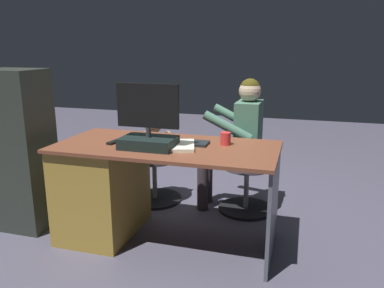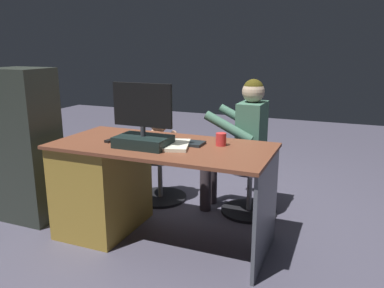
% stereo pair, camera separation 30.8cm
% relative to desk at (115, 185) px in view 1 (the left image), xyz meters
% --- Properties ---
extents(ground_plane, '(10.00, 10.00, 0.00)m').
position_rel_desk_xyz_m(ground_plane, '(-0.42, -0.33, -0.40)').
color(ground_plane, '#4D4A5B').
extents(desk, '(1.59, 0.75, 0.74)m').
position_rel_desk_xyz_m(desk, '(0.00, 0.00, 0.00)').
color(desk, brown).
rests_on(desk, ground_plane).
extents(monitor, '(0.44, 0.25, 0.44)m').
position_rel_desk_xyz_m(monitor, '(-0.34, 0.11, 0.47)').
color(monitor, black).
rests_on(monitor, desk).
extents(keyboard, '(0.42, 0.14, 0.02)m').
position_rel_desk_xyz_m(keyboard, '(-0.50, -0.08, 0.36)').
color(keyboard, black).
rests_on(keyboard, desk).
extents(computer_mouse, '(0.06, 0.10, 0.04)m').
position_rel_desk_xyz_m(computer_mouse, '(-0.18, -0.09, 0.37)').
color(computer_mouse, '#272B2C').
rests_on(computer_mouse, desk).
extents(cup, '(0.07, 0.07, 0.09)m').
position_rel_desk_xyz_m(cup, '(-0.83, -0.13, 0.39)').
color(cup, red).
rests_on(cup, desk).
extents(tv_remote, '(0.07, 0.16, 0.02)m').
position_rel_desk_xyz_m(tv_remote, '(-0.05, 0.04, 0.36)').
color(tv_remote, black).
rests_on(tv_remote, desk).
extents(notebook_binder, '(0.30, 0.35, 0.02)m').
position_rel_desk_xyz_m(notebook_binder, '(-0.53, 0.03, 0.36)').
color(notebook_binder, beige).
rests_on(notebook_binder, desk).
extents(office_chair_teddy, '(0.50, 0.50, 0.45)m').
position_rel_desk_xyz_m(office_chair_teddy, '(-0.04, -0.70, -0.14)').
color(office_chair_teddy, black).
rests_on(office_chair_teddy, ground_plane).
extents(teddy_bear, '(0.27, 0.27, 0.38)m').
position_rel_desk_xyz_m(teddy_bear, '(-0.04, -0.72, 0.22)').
color(teddy_bear, tan).
rests_on(teddy_bear, office_chair_teddy).
extents(visitor_chair, '(0.49, 0.49, 0.45)m').
position_rel_desk_xyz_m(visitor_chair, '(-0.91, -0.72, -0.13)').
color(visitor_chair, black).
rests_on(visitor_chair, ground_plane).
extents(person, '(0.53, 0.48, 1.17)m').
position_rel_desk_xyz_m(person, '(-0.82, -0.72, 0.29)').
color(person, '#436E58').
rests_on(person, ground_plane).
extents(equipment_rack, '(0.44, 0.36, 1.26)m').
position_rel_desk_xyz_m(equipment_rack, '(0.77, 0.08, 0.23)').
color(equipment_rack, '#2C312A').
rests_on(equipment_rack, ground_plane).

